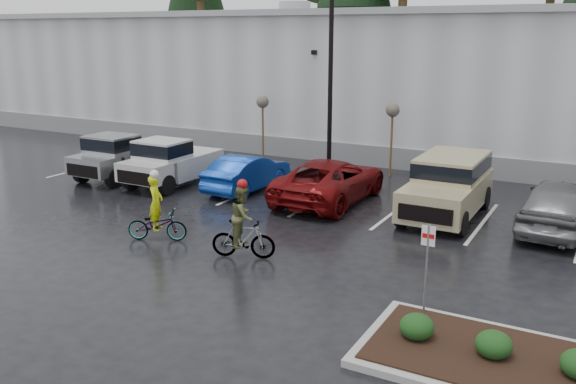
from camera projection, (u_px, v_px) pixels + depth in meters
The scene contains 17 objects.
ground at pixel (271, 289), 15.08m from camera, with size 120.00×120.00×0.00m, color black.
warehouse at pixel (476, 79), 32.80m from camera, with size 60.50×15.50×7.20m.
wooded_ridge at pixel (533, 69), 52.48m from camera, with size 80.00×25.00×6.00m, color #1E3B18.
lamppost at pixel (331, 43), 25.65m from camera, with size 0.50×1.00×9.22m.
sapling_west at pixel (263, 105), 29.12m from camera, with size 0.60×0.60×3.20m.
sapling_mid at pixel (393, 114), 26.10m from camera, with size 0.60×0.60×3.20m.
shrub_a at pixel (417, 327), 12.27m from camera, with size 0.70×0.70×0.52m, color #133713.
shrub_b at pixel (494, 344), 11.58m from camera, with size 0.70×0.70×0.52m, color #133713.
fire_lane_sign at pixel (427, 260), 13.13m from camera, with size 0.30×0.05×2.20m.
pickup_silver at pixel (127, 154), 26.51m from camera, with size 2.10×5.20×1.96m, color #95979C, non-canonical shape.
pickup_white at pixel (177, 160), 25.37m from camera, with size 2.10×5.20×1.96m, color #B8B8B4, non-canonical shape.
car_blue at pixel (248, 172), 24.26m from camera, with size 1.52×4.37×1.44m, color #0E369B.
car_red at pixel (330, 180), 22.65m from camera, with size 2.66×5.77×1.60m, color #67090A.
suv_tan at pixel (447, 188), 20.69m from camera, with size 2.20×5.10×2.06m, color tan, non-canonical shape.
car_grey at pixel (559, 205), 19.27m from camera, with size 2.02×5.03×1.71m, color slate.
cyclist_hivis at pixel (157, 219), 18.43m from camera, with size 1.91×1.31×2.19m.
cyclist_olive at pixel (243, 229), 16.95m from camera, with size 1.82×1.04×2.27m.
Camera 1 is at (7.07, -12.04, 6.18)m, focal length 38.00 mm.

